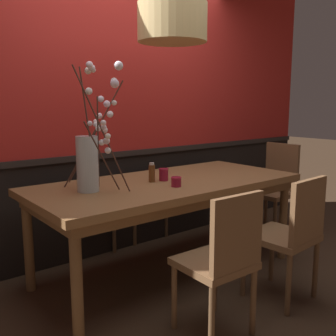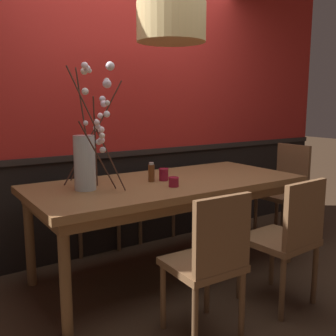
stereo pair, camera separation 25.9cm
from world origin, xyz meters
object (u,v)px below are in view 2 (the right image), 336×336
Objects in this scene: candle_holder_nearer_edge at (174,182)px; condiment_bottle at (151,173)px; chair_far_side_left at (91,197)px; pendant_lamp at (171,23)px; chair_far_side_right at (145,184)px; dining_table at (168,191)px; chair_head_east_end at (286,187)px; chair_near_side_left at (210,259)px; vase_with_blossoms at (87,155)px; chair_near_side_right at (288,235)px; candle_holder_nearer_center at (164,174)px.

candle_holder_nearer_edge is 0.52× the size of condiment_bottle.
chair_far_side_left is 1.77m from pendant_lamp.
pendant_lamp reaches higher than chair_far_side_right.
condiment_bottle is (-0.13, 0.04, 0.16)m from dining_table.
chair_head_east_end reaches higher than condiment_bottle.
chair_near_side_left is 11.18× the size of candle_holder_nearer_edge.
dining_table is at bearing -109.22° from chair_far_side_right.
dining_table is at bearing -71.85° from chair_far_side_left.
chair_far_side_right is 6.34× the size of condiment_bottle.
vase_with_blossoms is (-0.98, -0.88, 0.47)m from chair_far_side_right.
pendant_lamp reaches higher than chair_far_side_left.
condiment_bottle is at bearing -117.06° from chair_far_side_right.
dining_table is at bearing 70.98° from chair_near_side_left.
candle_holder_nearer_edge is (-0.09, -0.21, 0.12)m from dining_table.
chair_far_side_right is 1.82m from chair_near_side_right.
chair_head_east_end is at bearing -0.42° from condiment_bottle.
chair_head_east_end is at bearing 40.12° from chair_near_side_right.
dining_table is at bearing 66.74° from candle_holder_nearer_edge.
dining_table is 1.27m from pendant_lamp.
dining_table is 1.47m from chair_head_east_end.
chair_near_side_right is 1.02× the size of vase_with_blossoms.
candle_holder_nearer_edge is 0.07× the size of pendant_lamp.
chair_head_east_end reaches higher than chair_near_side_left.
chair_far_side_right is 1.40m from vase_with_blossoms.
vase_with_blossoms reaches higher than chair_near_side_right.
chair_near_side_left is 9.04× the size of candle_holder_nearer_center.
chair_near_side_left is 2.00m from chair_head_east_end.
chair_far_side_left is 0.98× the size of chair_near_side_left.
dining_table is 1.87× the size of pendant_lamp.
candle_holder_nearer_center is at bearing 88.25° from pendant_lamp.
chair_head_east_end is 2.06m from pendant_lamp.
chair_far_side_left is 1.90m from chair_near_side_right.
pendant_lamp is at bearing -109.17° from chair_far_side_right.
candle_holder_nearer_edge is 1.15m from pendant_lamp.
chair_near_side_right is at bearing -88.25° from chair_far_side_right.
dining_table is 21.96× the size of candle_holder_nearer_center.
chair_near_side_right is (0.38, -0.89, -0.19)m from dining_table.
dining_table is 2.49× the size of vase_with_blossoms.
vase_with_blossoms is at bearing 178.71° from condiment_bottle.
pendant_lamp reaches higher than chair_head_east_end.
chair_far_side_left is 0.98× the size of chair_near_side_right.
pendant_lamp is at bearing -91.75° from candle_holder_nearer_center.
chair_near_side_left reaches higher than chair_far_side_left.
vase_with_blossoms is 0.65m from candle_holder_nearer_edge.
condiment_bottle is (-0.11, 0.02, 0.02)m from candle_holder_nearer_center.
chair_head_east_end reaches higher than dining_table.
chair_head_east_end reaches higher than chair_far_side_left.
chair_far_side_left is 1.95m from chair_head_east_end.
vase_with_blossoms is at bearing -138.04° from chair_far_side_right.
chair_near_side_left is 5.84× the size of condiment_bottle.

